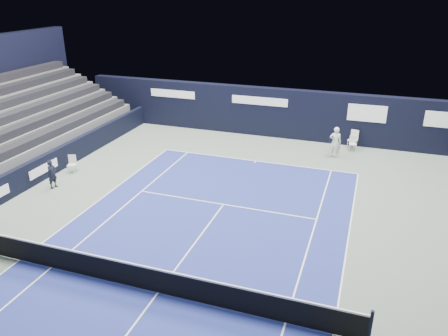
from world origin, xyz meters
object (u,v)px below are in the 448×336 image
object	(u,v)px
folding_chair_back_a	(354,136)
tennis_player	(335,142)
line_judge_chair	(72,162)
folding_chair_back_b	(353,142)
tennis_net	(157,280)

from	to	relation	value
folding_chair_back_a	tennis_player	xyz separation A→B (m)	(-0.92, -1.96, 0.16)
line_judge_chair	tennis_player	size ratio (longest dim) A/B	0.52
folding_chair_back_a	line_judge_chair	distance (m)	16.09
line_judge_chair	tennis_player	world-z (taller)	tennis_player
folding_chair_back_b	tennis_player	world-z (taller)	tennis_player
line_judge_chair	tennis_player	distance (m)	14.32
folding_chair_back_b	tennis_net	bearing A→B (deg)	-114.25
folding_chair_back_a	folding_chair_back_b	bearing A→B (deg)	-70.89
folding_chair_back_b	tennis_net	size ratio (longest dim) A/B	0.07
tennis_player	folding_chair_back_a	bearing A→B (deg)	64.87
folding_chair_back_b	tennis_player	xyz separation A→B (m)	(-0.90, -1.40, 0.38)
tennis_net	tennis_player	bearing A→B (deg)	73.92
tennis_player	line_judge_chair	bearing A→B (deg)	-152.36
folding_chair_back_b	tennis_net	distance (m)	16.13
folding_chair_back_b	line_judge_chair	distance (m)	15.79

